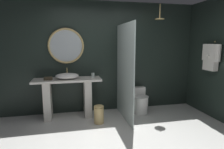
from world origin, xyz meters
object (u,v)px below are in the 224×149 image
(vessel_sink, at_px, (67,76))
(round_wall_mirror, at_px, (66,46))
(rain_shower_head, at_px, (160,18))
(tumbler_cup, at_px, (93,75))
(hanging_bathrobe, at_px, (211,56))
(tissue_box, at_px, (48,79))
(waste_bin, at_px, (99,114))
(toilet, at_px, (139,102))

(vessel_sink, distance_m, round_wall_mirror, 0.69)
(vessel_sink, xyz_separation_m, rain_shower_head, (2.07, -0.14, 1.27))
(tumbler_cup, distance_m, hanging_bathrobe, 2.62)
(vessel_sink, height_order, tissue_box, vessel_sink)
(round_wall_mirror, xyz_separation_m, rain_shower_head, (2.07, -0.38, 0.62))
(vessel_sink, relative_size, tissue_box, 2.98)
(vessel_sink, bearing_deg, waste_bin, -38.80)
(tissue_box, height_order, waste_bin, tissue_box)
(tumbler_cup, bearing_deg, round_wall_mirror, 161.26)
(tissue_box, bearing_deg, rain_shower_head, -2.21)
(rain_shower_head, relative_size, hanging_bathrobe, 0.52)
(vessel_sink, bearing_deg, tissue_box, -173.88)
(tumbler_cup, relative_size, hanging_bathrobe, 0.16)
(hanging_bathrobe, bearing_deg, tissue_box, 169.94)
(toilet, distance_m, waste_bin, 1.12)
(tissue_box, height_order, rain_shower_head, rain_shower_head)
(vessel_sink, distance_m, tumbler_cup, 0.57)
(tumbler_cup, distance_m, toilet, 1.28)
(vessel_sink, relative_size, rain_shower_head, 1.52)
(round_wall_mirror, bearing_deg, tissue_box, -144.40)
(toilet, height_order, waste_bin, toilet)
(round_wall_mirror, xyz_separation_m, toilet, (1.66, -0.32, -1.32))
(waste_bin, bearing_deg, hanging_bathrobe, -3.69)
(rain_shower_head, bearing_deg, toilet, 172.39)
(tumbler_cup, relative_size, toilet, 0.18)
(vessel_sink, relative_size, tumbler_cup, 4.89)
(vessel_sink, height_order, round_wall_mirror, round_wall_mirror)
(hanging_bathrobe, distance_m, waste_bin, 2.71)
(vessel_sink, xyz_separation_m, tissue_box, (-0.39, -0.04, -0.03))
(hanging_bathrobe, relative_size, toilet, 1.10)
(tumbler_cup, xyz_separation_m, toilet, (1.09, -0.13, -0.66))
(tumbler_cup, relative_size, round_wall_mirror, 0.13)
(tumbler_cup, bearing_deg, tissue_box, -174.78)
(vessel_sink, bearing_deg, rain_shower_head, -3.79)
(hanging_bathrobe, relative_size, waste_bin, 1.63)
(tissue_box, xyz_separation_m, rain_shower_head, (2.46, -0.10, 1.30))
(vessel_sink, distance_m, toilet, 1.79)
(vessel_sink, xyz_separation_m, waste_bin, (0.62, -0.50, -0.74))
(round_wall_mirror, relative_size, rain_shower_head, 2.39)
(tissue_box, relative_size, round_wall_mirror, 0.21)
(tissue_box, bearing_deg, toilet, -1.13)
(toilet, bearing_deg, tumbler_cup, 173.26)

